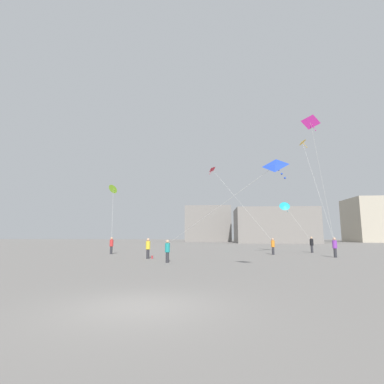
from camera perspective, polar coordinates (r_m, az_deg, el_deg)
ground_plane at (r=8.41m, az=-10.33°, el=-21.38°), size 300.00×300.00×0.00m
person_in_yellow at (r=24.73m, az=-8.65°, el=-10.71°), size 0.37×0.37×1.68m
person_in_black at (r=35.50m, az=22.46°, el=-9.40°), size 0.39×0.39×1.78m
person_in_teal at (r=20.97m, az=-4.85°, el=-11.31°), size 0.35×0.35×1.59m
person_in_orange at (r=30.62m, az=15.61°, el=-10.09°), size 0.36×0.36×1.66m
person_in_red at (r=31.70m, az=-15.55°, el=-9.96°), size 0.38×0.38×1.73m
person_in_purple at (r=28.63m, az=26.26°, el=-9.58°), size 0.38×0.38×1.73m
kite_cyan_diamond at (r=35.01m, az=17.77°, el=-2.62°), size 3.36×0.85×4.52m
kite_cobalt_delta at (r=14.91m, az=15.25°, el=4.30°), size 6.93×6.89×4.27m
kite_amber_diamond at (r=31.70m, az=20.95°, el=8.90°), size 1.98×2.86×10.28m
kite_magenta_delta at (r=26.26m, az=22.34°, el=12.12°), size 3.24×3.86×10.15m
kite_crimson_delta at (r=36.36m, az=4.20°, el=4.15°), size 6.52×6.14×9.10m
kite_lime_diamond at (r=40.12m, az=-15.22°, el=0.59°), size 3.64×8.17×7.38m
building_left_hall at (r=99.57m, az=3.31°, el=-6.35°), size 14.74×15.95×11.46m
building_centre_hall at (r=80.91m, az=15.78°, el=-6.39°), size 20.54×14.55×9.03m
handbag_beside_flyer at (r=24.79m, az=-7.83°, el=-12.58°), size 0.19×0.34×0.24m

